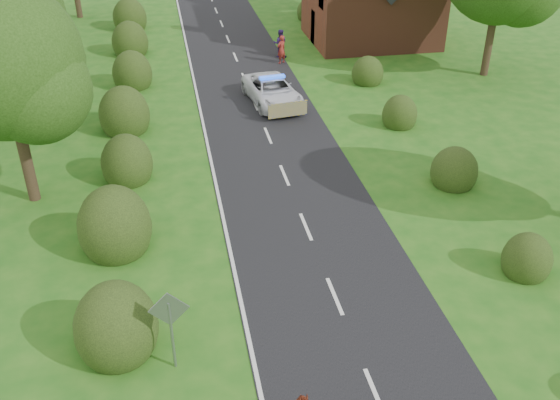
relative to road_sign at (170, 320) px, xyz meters
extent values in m
plane|color=#216016|center=(5.00, -2.00, -1.65)|extent=(120.00, 120.00, 0.00)
cube|color=black|center=(5.00, 13.00, -1.64)|extent=(6.00, 70.00, 0.02)
cube|color=white|center=(5.00, -2.00, -1.63)|extent=(0.12, 1.80, 0.01)
cube|color=white|center=(5.00, 2.00, -1.63)|extent=(0.12, 1.80, 0.01)
cube|color=white|center=(5.00, 6.00, -1.63)|extent=(0.12, 1.80, 0.01)
cube|color=white|center=(5.00, 10.00, -1.63)|extent=(0.12, 1.80, 0.01)
cube|color=white|center=(5.00, 14.00, -1.63)|extent=(0.12, 1.80, 0.01)
cube|color=white|center=(5.00, 18.00, -1.63)|extent=(0.12, 1.80, 0.01)
cube|color=white|center=(5.00, 22.00, -1.63)|extent=(0.12, 1.80, 0.01)
cube|color=white|center=(5.00, 26.00, -1.63)|extent=(0.12, 1.80, 0.01)
cube|color=white|center=(5.00, 30.00, -1.63)|extent=(0.12, 1.80, 0.01)
cube|color=white|center=(5.00, 34.00, -1.63)|extent=(0.12, 1.80, 0.01)
cube|color=white|center=(5.00, 38.00, -1.63)|extent=(0.12, 1.80, 0.01)
cube|color=white|center=(2.10, 13.00, -1.63)|extent=(0.12, 70.00, 0.01)
ellipsoid|color=black|center=(-1.50, 1.00, -0.91)|extent=(2.30, 2.41, 2.70)
ellipsoid|color=black|center=(-1.70, 6.00, -0.83)|extent=(2.50, 2.62, 3.00)
ellipsoid|color=black|center=(-1.40, 11.00, -0.97)|extent=(2.10, 2.20, 2.50)
ellipsoid|color=black|center=(-1.60, 16.00, -0.88)|extent=(2.40, 2.52, 2.80)
ellipsoid|color=black|center=(-1.30, 22.00, -0.94)|extent=(2.20, 2.31, 2.60)
ellipsoid|color=black|center=(-1.50, 28.00, -0.91)|extent=(2.30, 2.41, 2.70)
ellipsoid|color=black|center=(-1.60, 34.00, -0.88)|extent=(2.40, 2.52, 2.80)
ellipsoid|color=black|center=(11.40, 2.00, -1.13)|extent=(1.60, 1.68, 1.90)
ellipsoid|color=black|center=(11.60, 8.00, -1.08)|extent=(1.90, 2.00, 2.10)
ellipsoid|color=black|center=(11.50, 14.00, -1.10)|extent=(1.70, 1.78, 2.00)
ellipsoid|color=black|center=(11.80, 20.00, -1.10)|extent=(1.80, 1.89, 2.00)
ellipsoid|color=black|center=(11.60, 34.00, -1.10)|extent=(1.70, 1.78, 2.00)
cylinder|color=#332316|center=(-5.00, 10.00, 0.33)|extent=(0.44, 0.44, 3.96)
sphere|color=#1C3C0E|center=(-5.00, 10.00, 3.93)|extent=(5.60, 5.60, 5.60)
sphere|color=#3F6A20|center=(-4.02, 9.44, 3.03)|extent=(3.92, 3.92, 3.92)
cylinder|color=#332316|center=(-6.50, 18.00, 0.22)|extent=(0.44, 0.44, 3.74)
sphere|color=#1C3C0E|center=(-6.50, 18.00, 3.62)|extent=(5.60, 5.60, 5.60)
sphere|color=#3F6A20|center=(-5.52, 17.44, 2.77)|extent=(3.92, 3.92, 3.92)
cylinder|color=#332316|center=(-8.00, 28.00, 0.77)|extent=(0.44, 0.44, 4.84)
cylinder|color=#332316|center=(19.00, 20.00, 0.55)|extent=(0.44, 0.44, 4.40)
cylinder|color=gray|center=(0.00, 0.00, -0.55)|extent=(0.08, 0.08, 2.20)
cube|color=gray|center=(0.00, 0.00, 0.35)|extent=(1.06, 0.04, 1.06)
imported|color=white|center=(5.93, 17.99, -0.98)|extent=(2.88, 5.13, 1.35)
cube|color=yellow|center=(6.26, 15.55, -1.04)|extent=(2.01, 0.33, 0.74)
cube|color=blue|center=(5.93, 17.99, -0.22)|extent=(1.37, 0.46, 0.14)
imported|color=maroon|center=(7.65, 24.31, -0.79)|extent=(0.76, 0.69, 1.74)
imported|color=#361E61|center=(7.81, 25.56, -0.78)|extent=(0.96, 0.82, 1.74)
camera|label=1|loc=(0.48, -12.49, 10.86)|focal=40.00mm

